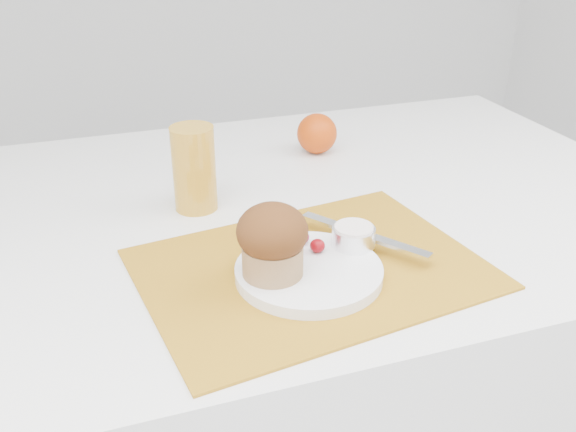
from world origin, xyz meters
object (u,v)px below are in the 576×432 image
object	(u,v)px
plate	(309,272)
orange	(317,134)
juice_glass	(194,169)
muffin	(272,240)
table	(294,384)

from	to	relation	value
plate	orange	size ratio (longest dim) A/B	2.51
juice_glass	muffin	bearing A→B (deg)	-79.74
plate	juice_glass	size ratio (longest dim) A/B	1.42
plate	muffin	distance (m)	0.07
plate	orange	xyz separation A→B (m)	(0.17, 0.40, 0.03)
table	juice_glass	xyz separation A→B (m)	(-0.15, 0.02, 0.44)
plate	orange	world-z (taller)	orange
table	muffin	distance (m)	0.50
table	plate	xyz separation A→B (m)	(-0.06, -0.22, 0.39)
table	muffin	world-z (taller)	muffin
muffin	table	bearing A→B (deg)	64.49
orange	juice_glass	bearing A→B (deg)	-148.50
table	juice_glass	distance (m)	0.47
plate	juice_glass	distance (m)	0.27
muffin	plate	bearing A→B (deg)	-0.08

